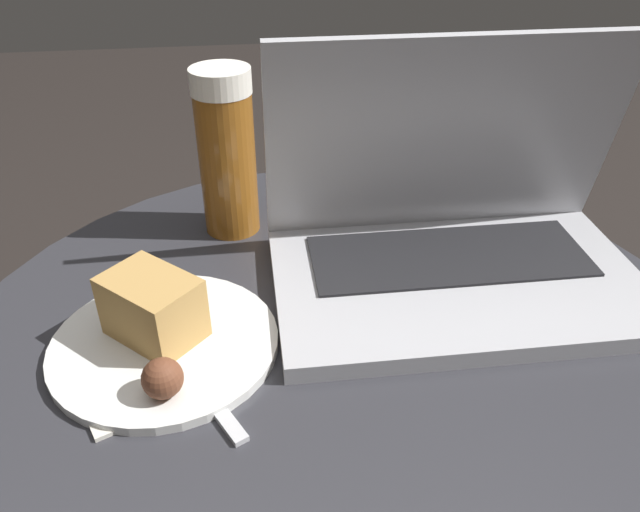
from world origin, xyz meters
TOP-DOWN VIEW (x-y plane):
  - table at (0.00, 0.00)m, footprint 0.72×0.72m
  - napkin at (-0.16, -0.02)m, footprint 0.17×0.15m
  - laptop at (0.13, 0.09)m, footprint 0.37×0.23m
  - beer_glass at (-0.09, 0.21)m, footprint 0.06×0.06m
  - snack_plate at (-0.16, 0.01)m, footprint 0.20×0.20m
  - fork at (-0.14, -0.01)m, footprint 0.10×0.18m

SIDE VIEW (x-z plane):
  - table at x=0.00m, z-range 0.12..0.62m
  - napkin at x=-0.16m, z-range 0.51..0.51m
  - fork at x=-0.14m, z-range 0.51..0.51m
  - snack_plate at x=-0.16m, z-range 0.49..0.56m
  - laptop at x=0.13m, z-range 0.44..0.67m
  - beer_glass at x=-0.09m, z-range 0.51..0.69m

